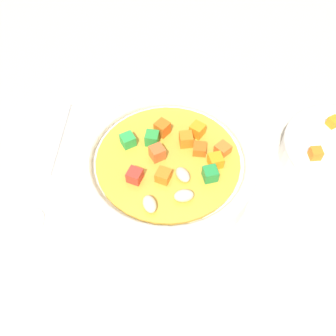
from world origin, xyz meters
The scene contains 3 objects.
ground_plane centered at (0.00, 0.00, -1.00)cm, with size 140.00×140.00×2.00cm, color #BAB2A0.
soup_bowl_main centered at (0.01, -0.02, 2.66)cm, with size 21.30×21.30×5.79cm.
spoon centered at (-10.56, 11.24, 0.43)cm, with size 17.26×14.76×0.95cm.
Camera 1 is at (-19.75, -18.33, 39.25)cm, focal length 39.77 mm.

